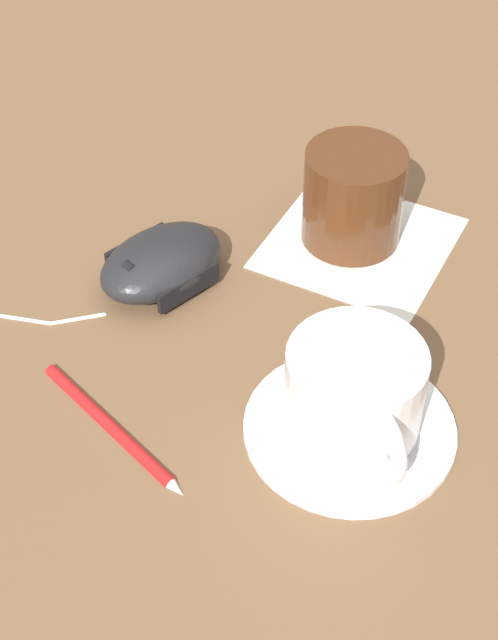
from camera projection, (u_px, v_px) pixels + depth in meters
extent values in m
plane|color=brown|center=(324.00, 332.00, 0.71)|extent=(3.00, 3.00, 0.00)
cylinder|color=white|center=(350.00, 426.00, 0.64)|extent=(0.14, 0.14, 0.01)
cylinder|color=white|center=(354.00, 390.00, 0.62)|extent=(0.09, 0.09, 0.06)
torus|color=white|center=(386.00, 445.00, 0.58)|extent=(0.03, 0.05, 0.05)
ellipsoid|color=black|center=(161.00, 262.00, 0.74)|extent=(0.11, 0.12, 0.04)
cylinder|color=black|center=(130.00, 268.00, 0.72)|extent=(0.01, 0.01, 0.01)
cube|color=black|center=(189.00, 287.00, 0.73)|extent=(0.03, 0.05, 0.02)
cube|color=black|center=(136.00, 247.00, 0.76)|extent=(0.03, 0.05, 0.02)
cylinder|color=white|center=(78.00, 318.00, 0.72)|extent=(0.04, 0.02, 0.00)
cylinder|color=white|center=(25.00, 318.00, 0.72)|extent=(0.04, 0.00, 0.00)
sphere|color=white|center=(104.00, 313.00, 0.73)|extent=(0.00, 0.00, 0.00)
sphere|color=white|center=(51.00, 322.00, 0.72)|extent=(0.00, 0.00, 0.00)
sphere|color=white|center=(0.00, 314.00, 0.72)|extent=(0.00, 0.00, 0.00)
cube|color=silver|center=(359.00, 242.00, 0.78)|extent=(0.17, 0.17, 0.00)
cylinder|color=#4C2814|center=(358.00, 197.00, 0.76)|extent=(0.08, 0.08, 0.08)
cylinder|color=#B21919|center=(107.00, 420.00, 0.65)|extent=(0.12, 0.08, 0.01)
cone|color=silver|center=(177.00, 486.00, 0.61)|extent=(0.01, 0.01, 0.01)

